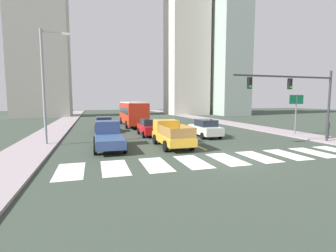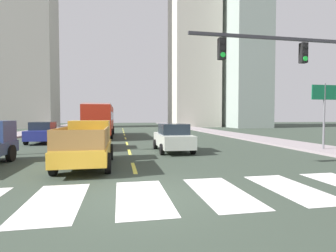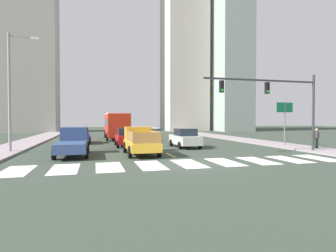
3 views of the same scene
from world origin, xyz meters
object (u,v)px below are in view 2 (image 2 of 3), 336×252
at_px(sedan_far, 43,132).
at_px(city_bus, 100,118).
at_px(sedan_near_right, 173,138).
at_px(pickup_stakebed, 87,144).
at_px(traffic_signal_gantry, 327,69).
at_px(direction_sign_green, 324,102).
at_px(sedan_near_left, 93,136).

bearing_deg(sedan_far, city_bus, 51.24).
distance_m(city_bus, sedan_far, 6.96).
bearing_deg(sedan_near_right, pickup_stakebed, -141.49).
relative_size(sedan_near_right, traffic_signal_gantry, 0.48).
xyz_separation_m(pickup_stakebed, direction_sign_green, (13.82, 1.89, 2.10)).
xyz_separation_m(sedan_far, direction_sign_green, (18.46, -8.61, 2.17)).
relative_size(traffic_signal_gantry, direction_sign_green, 2.20).
distance_m(sedan_near_left, sedan_far, 6.19).
bearing_deg(pickup_stakebed, direction_sign_green, 8.82).
xyz_separation_m(pickup_stakebed, sedan_near_right, (4.67, 3.60, -0.08)).
distance_m(pickup_stakebed, sedan_near_left, 6.08).
height_order(sedan_far, direction_sign_green, direction_sign_green).
bearing_deg(direction_sign_green, pickup_stakebed, -172.22).
bearing_deg(pickup_stakebed, traffic_signal_gantry, -11.48).
height_order(pickup_stakebed, sedan_near_right, pickup_stakebed).
bearing_deg(city_bus, traffic_signal_gantry, -60.58).
height_order(sedan_near_left, direction_sign_green, direction_sign_green).
relative_size(pickup_stakebed, city_bus, 0.48).
relative_size(sedan_near_left, direction_sign_green, 1.05).
relative_size(pickup_stakebed, sedan_far, 1.18).
height_order(sedan_far, traffic_signal_gantry, traffic_signal_gantry).
height_order(pickup_stakebed, sedan_far, pickup_stakebed).
bearing_deg(traffic_signal_gantry, pickup_stakebed, 167.48).
distance_m(pickup_stakebed, traffic_signal_gantry, 10.98).
xyz_separation_m(pickup_stakebed, sedan_far, (-4.64, 10.50, -0.08)).
relative_size(city_bus, sedan_far, 2.45).
relative_size(sedan_near_right, sedan_far, 1.00).
bearing_deg(sedan_far, traffic_signal_gantry, -42.80).
distance_m(sedan_near_left, traffic_signal_gantry, 13.86).
xyz_separation_m(city_bus, sedan_near_right, (5.22, -12.42, -1.09)).
height_order(city_bus, sedan_near_right, city_bus).
relative_size(sedan_near_right, direction_sign_green, 1.05).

